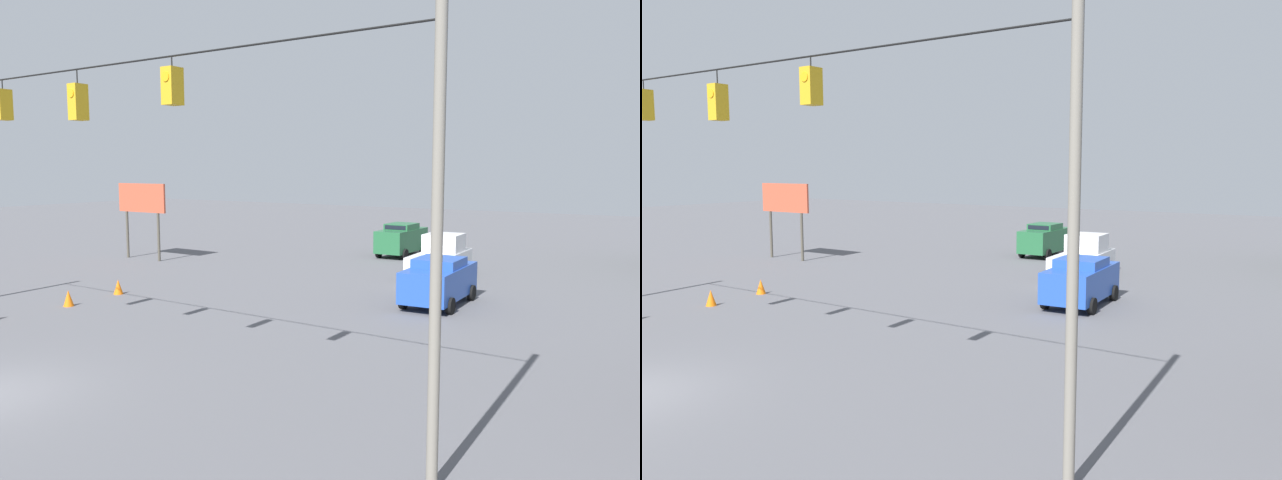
{
  "view_description": "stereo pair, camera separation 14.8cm",
  "coord_description": "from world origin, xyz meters",
  "views": [
    {
      "loc": [
        -14.77,
        7.51,
        5.47
      ],
      "look_at": [
        -0.88,
        -13.56,
        2.53
      ],
      "focal_mm": 35.0,
      "sensor_mm": 36.0,
      "label": 1
    },
    {
      "loc": [
        -14.89,
        7.43,
        5.47
      ],
      "look_at": [
        -0.88,
        -13.56,
        2.53
      ],
      "focal_mm": 35.0,
      "sensor_mm": 36.0,
      "label": 2
    }
  ],
  "objects": [
    {
      "name": "traffic_cone_third",
      "position": [
        7.19,
        -9.87,
        0.32
      ],
      "size": [
        0.41,
        0.41,
        0.64
      ],
      "primitive_type": "cone",
      "color": "orange",
      "rests_on": "ground_plane"
    },
    {
      "name": "sedan_blue_oncoming_far",
      "position": [
        -5.23,
        -15.61,
        0.99
      ],
      "size": [
        2.33,
        4.48,
        1.89
      ],
      "color": "#234CB2",
      "rests_on": "ground_plane"
    },
    {
      "name": "sedan_green_withflow_deep",
      "position": [
        2.16,
        -27.38,
        1.05
      ],
      "size": [
        2.04,
        4.34,
        2.02
      ],
      "color": "#236038",
      "rests_on": "ground_plane"
    },
    {
      "name": "pickup_truck_white_oncoming_deep",
      "position": [
        -2.76,
        -21.75,
        0.97
      ],
      "size": [
        2.44,
        5.25,
        2.12
      ],
      "color": "silver",
      "rests_on": "ground_plane"
    },
    {
      "name": "overhead_signal_span",
      "position": [
        0.05,
        -1.96,
        5.37
      ],
      "size": [
        21.81,
        0.38,
        8.49
      ],
      "color": "slate",
      "rests_on": "ground_plane"
    },
    {
      "name": "roadside_billboard",
      "position": [
        14.44,
        -17.54,
        3.33
      ],
      "size": [
        3.91,
        0.16,
        4.53
      ],
      "color": "#4C473D",
      "rests_on": "ground_plane"
    },
    {
      "name": "traffic_cone_second",
      "position": [
        6.9,
        -7.23,
        0.32
      ],
      "size": [
        0.41,
        0.41,
        0.64
      ],
      "primitive_type": "cone",
      "color": "orange",
      "rests_on": "ground_plane"
    }
  ]
}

